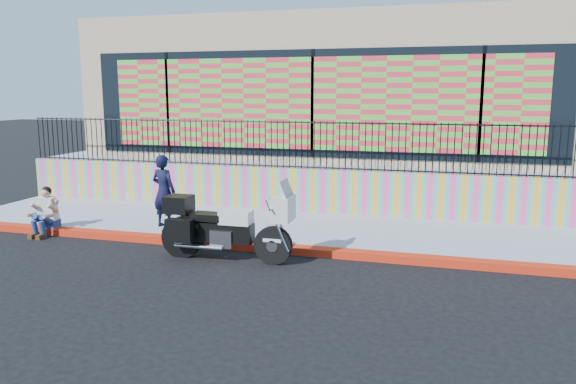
% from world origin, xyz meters
% --- Properties ---
extents(ground, '(90.00, 90.00, 0.00)m').
position_xyz_m(ground, '(0.00, 0.00, 0.00)').
color(ground, black).
rests_on(ground, ground).
extents(red_curb, '(16.00, 0.30, 0.15)m').
position_xyz_m(red_curb, '(0.00, 0.00, 0.07)').
color(red_curb, '#B1150C').
rests_on(red_curb, ground).
extents(sidewalk, '(16.00, 3.00, 0.15)m').
position_xyz_m(sidewalk, '(0.00, 1.65, 0.07)').
color(sidewalk, '#8C96A8').
rests_on(sidewalk, ground).
extents(mural_wall, '(16.00, 0.20, 1.10)m').
position_xyz_m(mural_wall, '(0.00, 3.25, 0.70)').
color(mural_wall, '#FF438F').
rests_on(mural_wall, sidewalk).
extents(metal_fence, '(15.80, 0.04, 1.20)m').
position_xyz_m(metal_fence, '(0.00, 3.25, 1.85)').
color(metal_fence, black).
rests_on(metal_fence, mural_wall).
extents(elevated_platform, '(16.00, 10.00, 1.25)m').
position_xyz_m(elevated_platform, '(0.00, 8.35, 0.62)').
color(elevated_platform, '#8C96A8').
rests_on(elevated_platform, ground).
extents(storefront_building, '(14.00, 8.06, 4.00)m').
position_xyz_m(storefront_building, '(0.00, 8.13, 3.25)').
color(storefront_building, tan).
rests_on(storefront_building, elevated_platform).
extents(police_motorcycle, '(2.56, 0.85, 1.60)m').
position_xyz_m(police_motorcycle, '(-0.52, -0.77, 0.67)').
color(police_motorcycle, black).
rests_on(police_motorcycle, ground).
extents(police_officer, '(0.66, 0.50, 1.64)m').
position_xyz_m(police_officer, '(-2.60, 0.76, 0.97)').
color(police_officer, black).
rests_on(police_officer, sidewalk).
extents(seated_man, '(0.54, 0.71, 1.06)m').
position_xyz_m(seated_man, '(-5.06, -0.18, 0.45)').
color(seated_man, navy).
rests_on(seated_man, ground).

